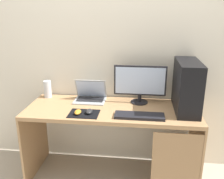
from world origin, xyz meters
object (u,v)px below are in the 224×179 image
(monitor, at_px, (140,83))
(speaker, at_px, (48,89))
(pc_tower, at_px, (187,86))
(laptop, at_px, (90,96))
(keyboard, at_px, (139,116))
(mouse_right, at_px, (78,112))
(mouse_left, at_px, (89,111))

(monitor, relative_size, speaker, 2.84)
(monitor, xyz_separation_m, speaker, (-0.94, 0.05, -0.11))
(pc_tower, height_order, laptop, pc_tower)
(keyboard, relative_size, mouse_right, 4.38)
(monitor, distance_m, keyboard, 0.38)
(speaker, distance_m, mouse_right, 0.57)
(laptop, bearing_deg, pc_tower, -8.50)
(monitor, distance_m, laptop, 0.51)
(speaker, relative_size, mouse_left, 1.81)
(speaker, distance_m, keyboard, 1.02)
(pc_tower, bearing_deg, speaker, 172.56)
(laptop, distance_m, speaker, 0.46)
(pc_tower, distance_m, laptop, 0.92)
(speaker, xyz_separation_m, keyboard, (0.94, -0.39, -0.07))
(monitor, relative_size, mouse_left, 5.13)
(pc_tower, bearing_deg, mouse_right, -167.05)
(speaker, bearing_deg, mouse_right, -43.55)
(pc_tower, relative_size, speaker, 2.79)
(speaker, xyz_separation_m, mouse_left, (0.51, -0.37, -0.06))
(laptop, bearing_deg, mouse_left, -80.31)
(monitor, xyz_separation_m, laptop, (-0.49, 0.01, -0.15))
(monitor, bearing_deg, mouse_right, -147.30)
(laptop, bearing_deg, speaker, 174.68)
(pc_tower, relative_size, monitor, 0.98)
(speaker, bearing_deg, keyboard, -22.30)
(speaker, height_order, mouse_right, speaker)
(pc_tower, xyz_separation_m, mouse_left, (-0.84, -0.19, -0.20))
(mouse_left, bearing_deg, speaker, 144.13)
(monitor, bearing_deg, laptop, 178.51)
(speaker, bearing_deg, pc_tower, -7.44)
(mouse_left, bearing_deg, laptop, 99.69)
(keyboard, bearing_deg, monitor, 91.03)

